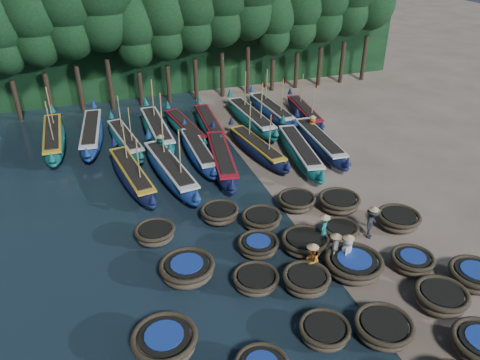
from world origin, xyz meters
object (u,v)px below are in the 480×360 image
object	(u,v)px
coracle_10	(165,342)
long_boat_15	(251,118)
coracle_11	(256,280)
fisherman_3	(372,222)
coracle_19	(398,220)
coracle_21	(220,213)
long_boat_11	(125,139)
fisherman_6	(312,126)
coracle_17	(305,243)
long_boat_5	(222,159)
coracle_13	(354,265)
coracle_15	(187,269)
coracle_6	(324,331)
long_boat_2	(132,175)
long_boat_4	(198,151)
coracle_7	(383,328)
long_boat_7	(300,151)
fisherman_0	(347,250)
long_boat_13	(185,128)
fisherman_1	(323,230)
long_boat_3	(170,169)
fisherman_2	(312,259)
coracle_9	(474,276)
long_boat_17	(304,112)
coracle_23	(297,201)
long_boat_10	(92,133)
coracle_8	(441,298)
coracle_16	(258,246)
coracle_18	(340,231)
coracle_12	(306,281)
coracle_22	(261,220)
long_boat_9	(53,138)
coracle_24	(339,202)
long_boat_12	(157,130)
coracle_14	(412,261)
long_boat_16	(271,110)

from	to	relation	value
coracle_10	long_boat_15	distance (m)	20.99
coracle_11	fisherman_3	distance (m)	6.63
coracle_19	coracle_21	xyz separation A→B (m)	(-8.20, 3.52, -0.02)
long_boat_11	fisherman_6	world-z (taller)	long_boat_11
coracle_17	long_boat_5	xyz separation A→B (m)	(-1.12, 9.19, 0.13)
coracle_13	coracle_15	world-z (taller)	coracle_13
coracle_6	coracle_15	size ratio (longest dim) A/B	0.72
long_boat_2	long_boat_4	size ratio (longest dim) A/B	1.04
coracle_7	long_boat_7	world-z (taller)	long_boat_7
long_boat_15	coracle_19	bearing A→B (deg)	-84.06
coracle_17	fisherman_0	bearing A→B (deg)	-53.07
fisherman_6	coracle_21	bearing A→B (deg)	120.93
long_boat_2	long_boat_13	bearing A→B (deg)	43.78
long_boat_5	long_boat_11	bearing A→B (deg)	145.59
coracle_10	coracle_21	size ratio (longest dim) A/B	1.28
coracle_6	fisherman_1	world-z (taller)	fisherman_1
long_boat_3	fisherman_2	distance (m)	11.13
coracle_15	long_boat_5	world-z (taller)	long_boat_5
coracle_7	fisherman_2	distance (m)	4.11
coracle_9	fisherman_6	bearing A→B (deg)	88.34
coracle_13	long_boat_17	world-z (taller)	long_boat_17
coracle_6	fisherman_6	bearing A→B (deg)	64.37
long_boat_11	coracle_13	bearing A→B (deg)	-73.28
coracle_15	coracle_23	xyz separation A→B (m)	(6.80, 3.46, -0.07)
long_boat_10	coracle_7	bearing A→B (deg)	-60.72
coracle_7	coracle_8	size ratio (longest dim) A/B	1.18
long_boat_3	long_boat_13	distance (m)	6.41
coracle_11	long_boat_13	world-z (taller)	long_boat_13
coracle_16	long_boat_11	distance (m)	14.24
coracle_18	long_boat_5	bearing A→B (deg)	109.75
coracle_12	coracle_21	size ratio (longest dim) A/B	1.10
coracle_9	coracle_22	bearing A→B (deg)	134.81
long_boat_4	long_boat_3	bearing A→B (deg)	-137.82
long_boat_9	fisherman_3	distance (m)	21.46
long_boat_5	long_boat_17	distance (m)	9.99
coracle_24	fisherman_2	distance (m)	5.63
coracle_22	long_boat_12	xyz separation A→B (m)	(-2.85, 12.45, 0.17)
long_boat_7	long_boat_12	distance (m)	10.14
long_boat_10	long_boat_12	world-z (taller)	long_boat_12
long_boat_11	coracle_8	bearing A→B (deg)	-71.26
coracle_21	long_boat_9	distance (m)	14.53
long_boat_17	fisherman_0	world-z (taller)	long_boat_17
coracle_7	coracle_23	world-z (taller)	coracle_7
coracle_11	long_boat_17	world-z (taller)	long_boat_17
long_boat_15	coracle_12	bearing A→B (deg)	-106.27
coracle_23	fisherman_0	distance (m)	5.06
fisherman_2	coracle_14	bearing A→B (deg)	120.83
coracle_19	long_boat_13	xyz separation A→B (m)	(-7.31, 14.65, 0.07)
coracle_19	long_boat_16	world-z (taller)	long_boat_16
coracle_12	coracle_13	bearing A→B (deg)	4.54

